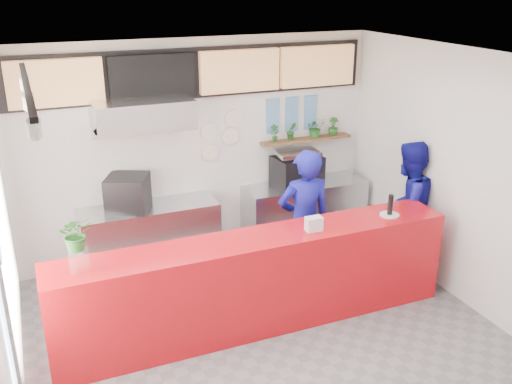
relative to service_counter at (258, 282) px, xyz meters
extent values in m
plane|color=slate|center=(0.00, -0.40, -0.55)|extent=(5.00, 5.00, 0.00)
plane|color=silver|center=(0.00, -0.40, 2.45)|extent=(5.00, 5.00, 0.00)
plane|color=white|center=(0.00, 2.10, 0.95)|extent=(5.00, 0.00, 5.00)
plane|color=white|center=(-2.50, -0.40, 0.95)|extent=(0.00, 5.00, 5.00)
plane|color=white|center=(2.50, -0.40, 0.95)|extent=(0.00, 5.00, 5.00)
cube|color=red|center=(0.00, 0.00, 0.00)|extent=(4.50, 0.60, 1.10)
cube|color=beige|center=(0.00, 2.09, 2.05)|extent=(5.00, 0.02, 0.80)
cube|color=#B2B5BA|center=(-0.80, 1.80, -0.10)|extent=(1.80, 0.60, 0.90)
cube|color=black|center=(-1.05, 1.80, 0.58)|extent=(0.67, 0.67, 0.45)
cube|color=#B2B5BA|center=(-0.80, 1.75, 1.60)|extent=(1.20, 0.70, 0.35)
cube|color=#B2B5BA|center=(-0.80, 1.75, 1.40)|extent=(1.20, 0.69, 0.31)
cube|color=#B2B5BA|center=(1.50, 1.80, -0.10)|extent=(1.80, 0.60, 0.90)
cube|color=black|center=(1.36, 1.80, 0.56)|extent=(0.71, 0.54, 0.43)
cube|color=#A2A4A9|center=(1.36, 1.80, 0.83)|extent=(0.62, 0.45, 0.06)
cube|color=brown|center=(1.60, 2.00, 0.95)|extent=(1.40, 0.18, 0.04)
cube|color=tan|center=(-1.75, 1.98, 2.00)|extent=(1.10, 0.10, 0.55)
cube|color=black|center=(-0.59, 1.98, 2.00)|extent=(1.10, 0.10, 0.55)
cube|color=tan|center=(0.57, 1.98, 2.00)|extent=(1.10, 0.10, 0.55)
cube|color=tan|center=(1.73, 1.98, 2.00)|extent=(1.10, 0.10, 0.55)
cube|color=black|center=(0.00, 2.06, 2.00)|extent=(4.80, 0.04, 0.65)
cube|color=silver|center=(-2.47, -0.10, 1.15)|extent=(0.04, 2.20, 1.90)
cube|color=#B2B5BA|center=(-2.45, -0.10, 1.15)|extent=(0.03, 2.30, 2.00)
cube|color=black|center=(-2.10, -0.40, 2.39)|extent=(0.05, 2.40, 0.04)
cylinder|color=silver|center=(0.15, 2.07, 1.20)|extent=(0.24, 0.03, 0.24)
cylinder|color=silver|center=(0.45, 2.07, 1.10)|extent=(0.24, 0.03, 0.24)
cylinder|color=silver|center=(0.15, 2.07, 0.90)|extent=(0.24, 0.03, 0.24)
cylinder|color=silver|center=(0.50, 2.07, 1.35)|extent=(0.24, 0.03, 0.24)
cube|color=#598CBF|center=(1.10, 2.08, 1.45)|extent=(0.20, 0.02, 0.25)
cube|color=#598CBF|center=(1.40, 2.08, 1.45)|extent=(0.20, 0.02, 0.25)
cube|color=#598CBF|center=(1.70, 2.08, 1.45)|extent=(0.20, 0.02, 0.25)
cube|color=#598CBF|center=(1.10, 2.08, 1.20)|extent=(0.20, 0.02, 0.25)
cube|color=#598CBF|center=(1.40, 2.08, 1.20)|extent=(0.20, 0.02, 0.25)
cube|color=#598CBF|center=(1.70, 2.08, 1.20)|extent=(0.20, 0.02, 0.25)
imported|color=navy|center=(0.83, 0.53, 0.37)|extent=(0.71, 0.51, 1.84)
imported|color=navy|center=(2.32, 0.50, 0.34)|extent=(0.99, 0.85, 1.78)
imported|color=#255D20|center=(1.10, 2.00, 1.10)|extent=(0.15, 0.12, 0.26)
imported|color=#255D20|center=(1.36, 2.00, 1.10)|extent=(0.15, 0.13, 0.26)
imported|color=#255D20|center=(1.75, 2.00, 1.11)|extent=(0.31, 0.28, 0.29)
imported|color=#255D20|center=(2.04, 2.00, 1.10)|extent=(0.17, 0.16, 0.27)
cylinder|color=silver|center=(-1.85, -0.03, 0.67)|extent=(0.23, 0.23, 0.23)
imported|color=#255D20|center=(-1.85, -0.03, 0.94)|extent=(0.32, 0.28, 0.34)
cube|color=silver|center=(0.63, -0.08, 0.63)|extent=(0.19, 0.12, 0.16)
cylinder|color=silver|center=(1.65, -0.05, 0.56)|extent=(0.27, 0.27, 0.02)
cylinder|color=black|center=(1.65, -0.05, 0.69)|extent=(0.06, 0.06, 0.24)
camera|label=1|loc=(-2.16, -5.11, 3.18)|focal=40.00mm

